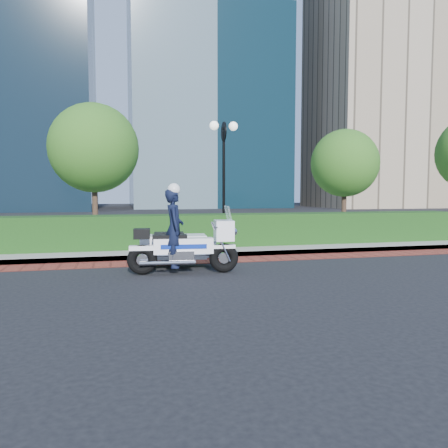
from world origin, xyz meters
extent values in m
plane|color=black|center=(0.00, 0.00, 0.00)|extent=(120.00, 120.00, 0.00)
cube|color=maroon|center=(0.00, 1.50, 0.01)|extent=(60.00, 1.00, 0.01)
cube|color=gray|center=(0.00, 6.00, 0.07)|extent=(60.00, 8.00, 0.15)
cube|color=black|center=(0.00, 3.60, 0.65)|extent=(18.00, 1.20, 1.00)
cylinder|color=black|center=(1.00, 5.20, 0.30)|extent=(0.30, 0.30, 0.30)
cylinder|color=black|center=(1.00, 5.20, 2.15)|extent=(0.10, 0.10, 3.70)
cylinder|color=black|center=(1.00, 5.20, 4.00)|extent=(0.04, 0.70, 0.70)
sphere|color=white|center=(0.65, 5.20, 4.20)|extent=(0.32, 0.32, 0.32)
sphere|color=white|center=(1.35, 5.20, 4.20)|extent=(0.32, 0.32, 0.32)
cylinder|color=#332319|center=(-3.50, 6.50, 1.23)|extent=(0.20, 0.20, 2.17)
sphere|color=#255C17|center=(-3.50, 6.50, 3.44)|extent=(3.20, 3.20, 3.20)
cylinder|color=#332319|center=(6.50, 6.50, 1.11)|extent=(0.20, 0.20, 1.92)
sphere|color=#255C17|center=(6.50, 6.50, 3.05)|extent=(2.80, 2.80, 2.80)
cube|color=black|center=(8.00, 44.00, 23.00)|extent=(18.00, 15.00, 46.00)
cube|color=gray|center=(28.00, 38.00, 14.00)|extent=(14.00, 12.00, 28.00)
torus|color=black|center=(-2.20, -0.10, 0.34)|extent=(0.70, 0.27, 0.68)
torus|color=black|center=(-0.35, -0.28, 0.34)|extent=(0.70, 0.27, 0.68)
cube|color=white|center=(-1.27, -0.19, 0.64)|extent=(1.37, 0.46, 0.35)
cube|color=silver|center=(-1.32, -0.19, 0.39)|extent=(0.61, 0.47, 0.29)
cube|color=white|center=(-0.35, -0.28, 0.98)|extent=(0.47, 0.61, 0.47)
cube|color=silver|center=(-0.24, -0.29, 1.35)|extent=(0.18, 0.53, 0.41)
cube|color=black|center=(-1.58, -0.16, 0.85)|extent=(0.80, 0.38, 0.10)
cube|color=black|center=(-2.20, -0.10, 0.93)|extent=(0.39, 0.36, 0.23)
cube|color=white|center=(-1.40, 0.70, 0.52)|extent=(1.67, 0.87, 0.57)
cube|color=black|center=(-1.50, 0.71, 0.83)|extent=(0.77, 0.58, 0.08)
torus|color=black|center=(-1.45, 1.21, 0.26)|extent=(0.53, 0.21, 0.52)
imported|color=black|center=(-1.48, -0.17, 1.05)|extent=(0.49, 0.69, 1.79)
sphere|color=white|center=(-1.48, -0.17, 1.92)|extent=(0.29, 0.29, 0.29)
camera|label=1|loc=(-2.74, -10.01, 1.87)|focal=35.00mm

